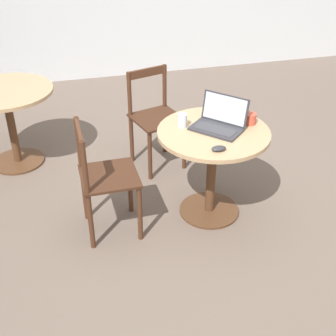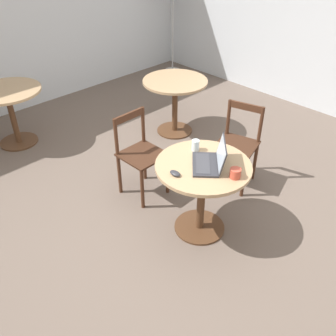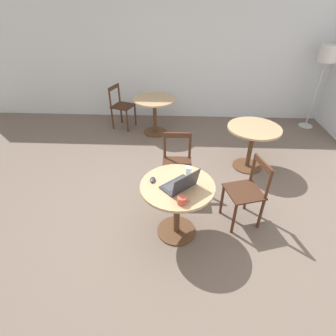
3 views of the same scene
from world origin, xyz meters
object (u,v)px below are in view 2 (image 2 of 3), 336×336
object	(u,v)px
mouse	(175,173)
drinking_glass	(196,145)
cafe_table_mid	(175,93)
cafe_table_far	(9,103)
mug	(235,173)
cafe_table_near	(202,181)
chair_near_back	(140,155)
chair_near_right	(237,145)
laptop	(210,161)

from	to	relation	value
mouse	drinking_glass	xyz separation A→B (m)	(0.39, 0.14, 0.03)
cafe_table_mid	cafe_table_far	bearing A→B (deg)	144.14
mug	cafe_table_near	bearing A→B (deg)	98.99
cafe_table_near	chair_near_back	distance (m)	0.81
cafe_table_far	mouse	size ratio (longest dim) A/B	8.04
chair_near_back	chair_near_right	bearing A→B (deg)	-33.93
cafe_table_far	chair_near_right	size ratio (longest dim) A/B	0.94
chair_near_right	mug	bearing A→B (deg)	-145.78
cafe_table_near	drinking_glass	world-z (taller)	drinking_glass
cafe_table_near	chair_near_right	xyz separation A→B (m)	(0.82, 0.24, -0.10)
mug	drinking_glass	xyz separation A→B (m)	(0.07, 0.49, 0.01)
chair_near_back	mouse	world-z (taller)	chair_near_back
cafe_table_far	mouse	bearing A→B (deg)	-85.25
cafe_table_mid	chair_near_right	bearing A→B (deg)	-104.59
cafe_table_near	drinking_glass	bearing A→B (deg)	59.09
laptop	cafe_table_near	bearing A→B (deg)	122.12
chair_near_right	mouse	xyz separation A→B (m)	(-1.09, -0.18, 0.28)
mug	mouse	bearing A→B (deg)	132.16
drinking_glass	cafe_table_far	bearing A→B (deg)	103.87
cafe_table_far	drinking_glass	distance (m)	2.52
cafe_table_near	mouse	world-z (taller)	mouse
mug	drinking_glass	distance (m)	0.49
cafe_table_near	cafe_table_mid	bearing A→B (deg)	52.07
cafe_table_near	drinking_glass	xyz separation A→B (m)	(0.12, 0.20, 0.22)
mouse	mug	size ratio (longest dim) A/B	0.81
laptop	mug	xyz separation A→B (m)	(0.02, -0.24, -0.01)
cafe_table_far	mouse	distance (m)	2.59
cafe_table_far	mouse	world-z (taller)	mouse
cafe_table_near	chair_near_right	world-z (taller)	chair_near_right
cafe_table_mid	chair_near_back	distance (m)	1.33
cafe_table_far	chair_near_right	distance (m)	2.73
chair_near_back	laptop	size ratio (longest dim) A/B	2.00
cafe_table_far	mug	distance (m)	2.98
cafe_table_near	mug	world-z (taller)	mug
drinking_glass	mouse	bearing A→B (deg)	-160.53
mug	laptop	bearing A→B (deg)	93.90
cafe_table_mid	cafe_table_far	distance (m)	2.00
cafe_table_far	laptop	size ratio (longest dim) A/B	1.88
cafe_table_far	chair_near_back	bearing A→B (deg)	-75.65
chair_near_right	cafe_table_mid	bearing A→B (deg)	75.41
mug	drinking_glass	size ratio (longest dim) A/B	1.26
cafe_table_mid	mug	size ratio (longest dim) A/B	6.49
cafe_table_near	cafe_table_far	world-z (taller)	same
cafe_table_mid	drinking_glass	distance (m)	1.64
chair_near_right	chair_near_back	bearing A→B (deg)	146.07
laptop	drinking_glass	world-z (taller)	laptop
drinking_glass	laptop	bearing A→B (deg)	-110.03
cafe_table_mid	mouse	world-z (taller)	mouse
cafe_table_near	chair_near_back	world-z (taller)	chair_near_back
chair_near_back	mug	distance (m)	1.13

